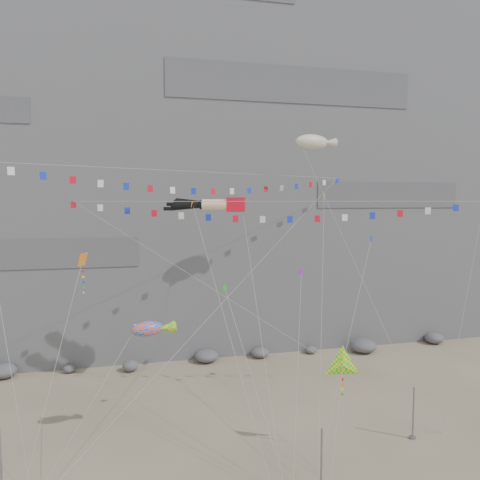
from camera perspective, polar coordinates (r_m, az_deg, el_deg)
The scene contains 18 objects.
ground at distance 36.84m, azimuth 0.59°, elevation -23.13°, with size 120.00×120.00×0.00m, color gray.
cliff at distance 64.57m, azimuth -6.45°, elevation 11.59°, with size 80.00×28.00×50.00m, color slate.
talus_boulders at distance 51.96m, azimuth -4.11°, elevation -13.95°, with size 60.00×3.00×1.20m, color slate, non-canonical shape.
anchor_pole_left at distance 33.64m, azimuth -27.14°, elevation -22.75°, with size 0.12×0.12×3.93m, color slate.
anchor_pole_center at distance 30.22m, azimuth 9.89°, elevation -25.31°, with size 0.12×0.12×4.22m, color slate.
anchor_pole_right at distance 38.22m, azimuth 20.37°, elevation -19.16°, with size 0.12×0.12×3.85m, color slate.
legs_kite at distance 39.88m, azimuth -3.18°, elevation 4.31°, with size 7.06×16.51×21.90m.
flag_banner_upper at distance 40.98m, azimuth -4.49°, elevation 8.25°, with size 31.74×20.75×26.72m.
flag_banner_lower at distance 38.34m, azimuth 4.48°, elevation 4.69°, with size 32.38×11.85×21.51m.
harlequin_kite at distance 34.63m, azimuth -18.65°, elevation -2.35°, with size 4.21×6.58×14.58m.
fish_windsock at distance 33.95m, azimuth -11.24°, elevation -10.60°, with size 8.46×5.20×11.33m.
delta_kite at distance 33.24m, azimuth 12.41°, elevation -14.72°, with size 4.51×5.34×8.62m.
blimp_windsock at distance 45.01m, azimuth 8.80°, elevation 11.65°, with size 7.21×13.32×26.18m.
small_kite_a at distance 38.99m, azimuth -5.56°, elevation 3.56°, with size 3.29×14.87×22.30m.
small_kite_b at distance 39.73m, azimuth 7.47°, elevation -4.33°, with size 5.26×11.78×16.51m.
small_kite_c at distance 35.06m, azimuth -1.74°, elevation -6.34°, with size 2.39×10.10×14.46m.
small_kite_d at distance 41.41m, azimuth 10.22°, elevation 4.85°, with size 6.05×12.60×21.92m.
small_kite_e at distance 40.98m, azimuth 15.63°, elevation -0.29°, with size 9.19×9.89×18.85m.
Camera 1 is at (-7.94, -31.60, 17.17)m, focal length 35.00 mm.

